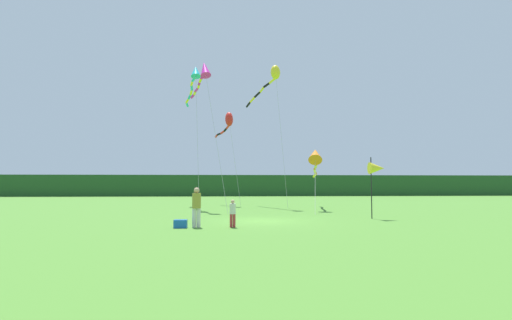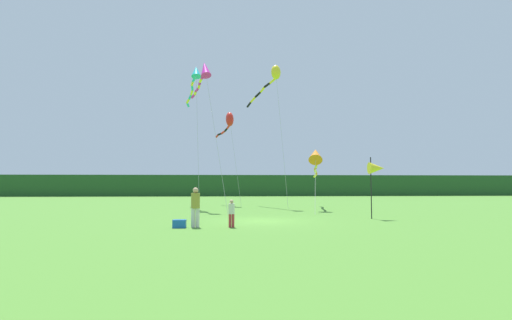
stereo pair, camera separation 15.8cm
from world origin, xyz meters
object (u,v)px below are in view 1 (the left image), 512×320
Objects in this scene: person_child at (233,212)px; cooler_box at (181,224)px; kite_yellow at (272,77)px; person_adult at (197,205)px; banner_flag_pole at (377,169)px; kite_orange at (315,157)px; kite_red at (228,121)px; kite_cyan at (194,77)px; kite_magenta at (204,72)px.

person_child reaches higher than cooler_box.
person_adult is at bearing -108.77° from kite_yellow.
kite_yellow is (5.39, 15.85, 10.61)m from person_adult.
person_adult is at bearing 13.27° from cooler_box.
banner_flag_pole is (8.46, 3.90, 2.19)m from person_child.
person_adult is 0.15× the size of kite_yellow.
person_adult is at bearing -125.52° from kite_orange.
banner_flag_pole is 0.40× the size of kite_red.
person_child is 0.10× the size of kite_cyan.
cooler_box is at bearing -110.83° from kite_yellow.
kite_red reaches higher than person_child.
kite_yellow reaches higher than kite_cyan.
person_child is at bearing -103.07° from kite_yellow.
banner_flag_pole is 15.64m from kite_yellow.
kite_orange is at bearing 103.07° from banner_flag_pole.
cooler_box is at bearing -87.05° from kite_cyan.
kite_magenta reaches higher than cooler_box.
kite_orange is (8.31, 11.64, 3.09)m from person_adult.
kite_yellow is 9.10m from kite_orange.
kite_magenta is 11.28m from kite_orange.
kite_yellow is (3.71, 15.97, 10.93)m from person_child.
person_adult is 0.15× the size of kite_magenta.
kite_yellow is at bearing 28.19° from kite_magenta.
cooler_box is at bearing -178.97° from person_child.
kite_magenta is at bearing -68.63° from kite_cyan.
person_child is at bearing -80.26° from kite_magenta.
kite_cyan is at bearing -174.42° from kite_yellow.
kite_cyan is 1.19× the size of kite_orange.
person_adult is 0.20× the size of kite_red.
kite_red is (1.48, 18.98, 7.09)m from person_adult.
cooler_box is 15.37m from kite_orange.
person_adult is 16.18m from kite_magenta.
kite_cyan is at bearing 92.95° from cooler_box.
person_adult is at bearing -87.65° from kite_magenta.
banner_flag_pole is 18.26m from kite_red.
person_child is at bearing -4.21° from person_adult.
cooler_box is 0.05× the size of kite_magenta.
kite_cyan is (-1.50, 15.18, 10.25)m from person_adult.
cooler_box is 0.17× the size of banner_flag_pole.
kite_yellow reaches higher than kite_red.
kite_orange is (6.63, 11.77, 3.41)m from person_child.
kite_cyan is (-2.97, -3.80, 3.16)m from kite_red.
cooler_box is 16.84m from kite_magenta.
kite_yellow reaches higher than cooler_box.
kite_cyan reaches higher than kite_red.
kite_yellow is at bearing 5.58° from kite_cyan.
banner_flag_pole is at bearing -44.42° from kite_cyan.
person_child is 2.15× the size of cooler_box.
person_child is 19.70m from kite_yellow.
person_adult is 1.44× the size of person_child.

